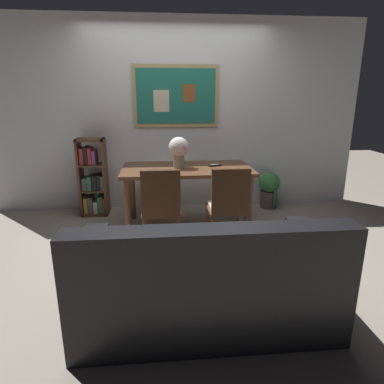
# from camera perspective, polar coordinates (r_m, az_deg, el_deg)

# --- Properties ---
(ground_plane) EXTENTS (12.00, 12.00, 0.00)m
(ground_plane) POSITION_cam_1_polar(r_m,az_deg,el_deg) (3.78, -1.47, -8.71)
(ground_plane) COLOR gray
(wall_back_with_painting) EXTENTS (5.20, 0.14, 2.60)m
(wall_back_with_painting) POSITION_cam_1_polar(r_m,az_deg,el_deg) (4.81, -2.74, 12.80)
(wall_back_with_painting) COLOR silver
(wall_back_with_painting) RESTS_ON ground_plane
(dining_table) EXTENTS (1.55, 0.85, 0.75)m
(dining_table) POSITION_cam_1_polar(r_m,az_deg,el_deg) (4.05, -0.86, 2.83)
(dining_table) COLOR brown
(dining_table) RESTS_ON ground_plane
(dining_chair_far_left) EXTENTS (0.40, 0.41, 0.91)m
(dining_chair_far_left) POSITION_cam_1_polar(r_m,az_deg,el_deg) (4.81, -6.10, 3.48)
(dining_chair_far_left) COLOR brown
(dining_chair_far_left) RESTS_ON ground_plane
(dining_chair_near_left) EXTENTS (0.40, 0.41, 0.91)m
(dining_chair_near_left) POSITION_cam_1_polar(r_m,az_deg,el_deg) (3.37, -5.29, -2.11)
(dining_chair_near_left) COLOR brown
(dining_chair_near_left) RESTS_ON ground_plane
(dining_chair_near_right) EXTENTS (0.40, 0.41, 0.91)m
(dining_chair_near_right) POSITION_cam_1_polar(r_m,az_deg,el_deg) (3.44, 6.22, -1.77)
(dining_chair_near_right) COLOR brown
(dining_chair_near_right) RESTS_ON ground_plane
(leather_couch) EXTENTS (1.80, 0.84, 0.84)m
(leather_couch) POSITION_cam_1_polar(r_m,az_deg,el_deg) (2.45, 2.34, -15.45)
(leather_couch) COLOR black
(leather_couch) RESTS_ON ground_plane
(bookshelf) EXTENTS (0.36, 0.28, 1.04)m
(bookshelf) POSITION_cam_1_polar(r_m,az_deg,el_deg) (4.73, -16.40, 1.76)
(bookshelf) COLOR brown
(bookshelf) RESTS_ON ground_plane
(potted_ivy) EXTENTS (0.30, 0.30, 0.52)m
(potted_ivy) POSITION_cam_1_polar(r_m,az_deg,el_deg) (4.97, 13.00, 0.61)
(potted_ivy) COLOR #4C4742
(potted_ivy) RESTS_ON ground_plane
(flower_vase) EXTENTS (0.24, 0.23, 0.36)m
(flower_vase) POSITION_cam_1_polar(r_m,az_deg,el_deg) (3.99, -2.26, 7.26)
(flower_vase) COLOR tan
(flower_vase) RESTS_ON dining_table
(tv_remote) EXTENTS (0.16, 0.09, 0.02)m
(tv_remote) POSITION_cam_1_polar(r_m,az_deg,el_deg) (4.11, 3.90, 4.56)
(tv_remote) COLOR black
(tv_remote) RESTS_ON dining_table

